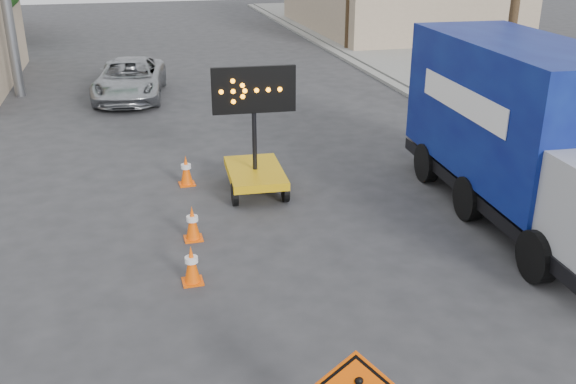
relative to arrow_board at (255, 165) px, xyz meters
name	(u,v)px	position (x,y,z in m)	size (l,w,h in m)	color
curb_right	(406,92)	(7.27, 8.00, -0.59)	(0.40, 60.00, 0.12)	gray
sidewalk_right	(463,88)	(9.57, 8.00, -0.57)	(4.00, 60.00, 0.15)	gray
arrow_board	(255,165)	(0.00, 0.00, 0.00)	(1.83, 2.09, 2.90)	#CF9B0B
pickup_truck	(130,79)	(-2.54, 9.74, 0.03)	(2.25, 4.87, 1.35)	#A3A6AA
box_truck	(524,142)	(5.01, -2.63, 0.96)	(2.69, 7.58, 3.55)	black
cone_a	(192,264)	(-1.86, -3.77, -0.30)	(0.36, 0.36, 0.69)	#FF5605
cone_b	(193,223)	(-1.66, -2.12, -0.30)	(0.36, 0.36, 0.70)	#FF5605
cone_c	(186,170)	(-1.49, 0.81, -0.29)	(0.39, 0.39, 0.72)	#FF5605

